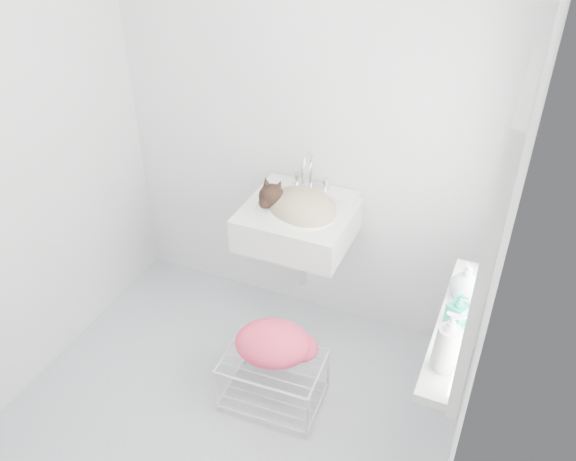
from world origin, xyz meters
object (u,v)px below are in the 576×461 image
at_px(bottle_c, 463,297).
at_px(wire_rack, 273,379).
at_px(sink, 297,210).
at_px(bottle_b, 455,325).
at_px(cat, 299,206).
at_px(bottle_a, 443,367).

bearing_deg(bottle_c, wire_rack, -167.91).
distance_m(sink, wire_rack, 0.90).
relative_size(sink, bottle_b, 3.52).
distance_m(cat, wire_rack, 0.92).
relative_size(wire_rack, bottle_c, 2.94).
xyz_separation_m(bottle_a, bottle_c, (0.00, 0.44, 0.00)).
relative_size(bottle_a, bottle_b, 1.38).
relative_size(cat, bottle_a, 1.88).
bearing_deg(wire_rack, cat, 99.05).
xyz_separation_m(cat, bottle_c, (0.91, -0.36, -0.04)).
relative_size(wire_rack, bottle_b, 3.02).
bearing_deg(bottle_b, bottle_c, 90.00).
relative_size(sink, cat, 1.36).
relative_size(bottle_b, bottle_c, 0.97).
xyz_separation_m(sink, bottle_b, (0.93, -0.56, 0.00)).
height_order(cat, bottle_b, cat).
distance_m(wire_rack, bottle_b, 1.08).
distance_m(sink, bottle_c, 1.00).
height_order(wire_rack, bottle_a, bottle_a).
bearing_deg(cat, sink, 137.68).
relative_size(wire_rack, bottle_a, 2.19).
height_order(sink, cat, cat).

